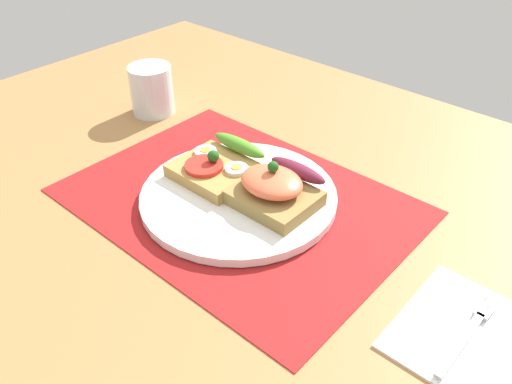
{
  "coord_description": "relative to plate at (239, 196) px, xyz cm",
  "views": [
    {
      "loc": [
        38.32,
        -39.97,
        41.34
      ],
      "look_at": [
        3.0,
        0.0,
        2.96
      ],
      "focal_mm": 37.18,
      "sensor_mm": 36.0,
      "label": 1
    }
  ],
  "objects": [
    {
      "name": "ground_plane",
      "position": [
        0.0,
        0.0,
        -2.48
      ],
      "size": [
        120.0,
        90.0,
        3.2
      ],
      "primitive_type": "cube",
      "color": "#A3703F"
    },
    {
      "name": "placemat",
      "position": [
        0.0,
        0.0,
        -0.73
      ],
      "size": [
        43.27,
        31.57,
        0.3
      ],
      "primitive_type": "cube",
      "color": "maroon",
      "rests_on": "ground_plane"
    },
    {
      "name": "plate",
      "position": [
        0.0,
        0.0,
        0.0
      ],
      "size": [
        25.4,
        25.4,
        1.16
      ],
      "primitive_type": "cylinder",
      "color": "white",
      "rests_on": "placemat"
    },
    {
      "name": "sandwich_egg_tomato",
      "position": [
        -5.04,
        1.41,
        1.88
      ],
      "size": [
        10.31,
        10.56,
        3.9
      ],
      "color": "#AF8645",
      "rests_on": "plate"
    },
    {
      "name": "sandwich_salmon",
      "position": [
        4.76,
        1.72,
        2.57
      ],
      "size": [
        9.98,
        9.86,
        5.58
      ],
      "color": "olive",
      "rests_on": "plate"
    },
    {
      "name": "napkin",
      "position": [
        31.87,
        -1.35,
        -0.58
      ],
      "size": [
        13.37,
        14.4,
        0.6
      ],
      "primitive_type": "cube",
      "color": "white",
      "rests_on": "ground_plane"
    },
    {
      "name": "fork",
      "position": [
        31.53,
        -0.99,
        -0.12
      ],
      "size": [
        1.62,
        13.22,
        0.32
      ],
      "color": "#B7B7BC",
      "rests_on": "napkin"
    },
    {
      "name": "drinking_glass",
      "position": [
        -28.09,
        9.14,
        3.14
      ],
      "size": [
        7.03,
        7.03,
        8.03
      ],
      "primitive_type": "cylinder",
      "color": "silver",
      "rests_on": "ground_plane"
    }
  ]
}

